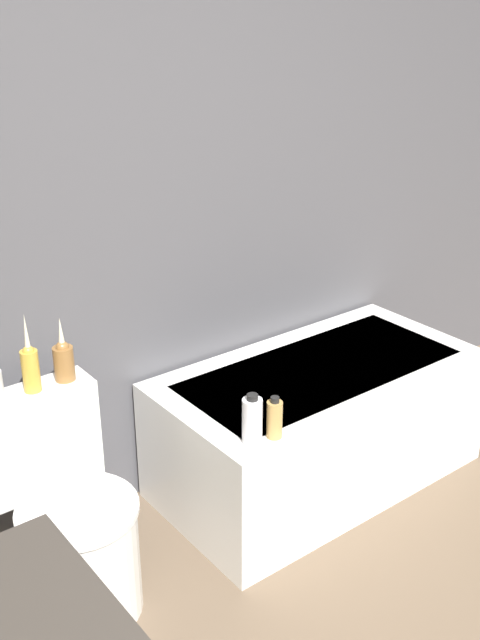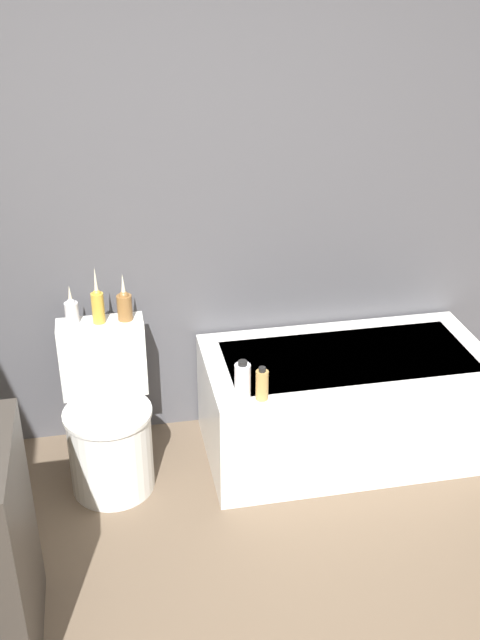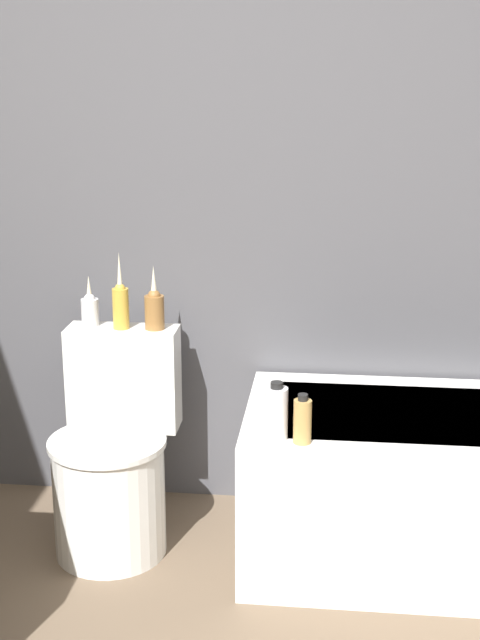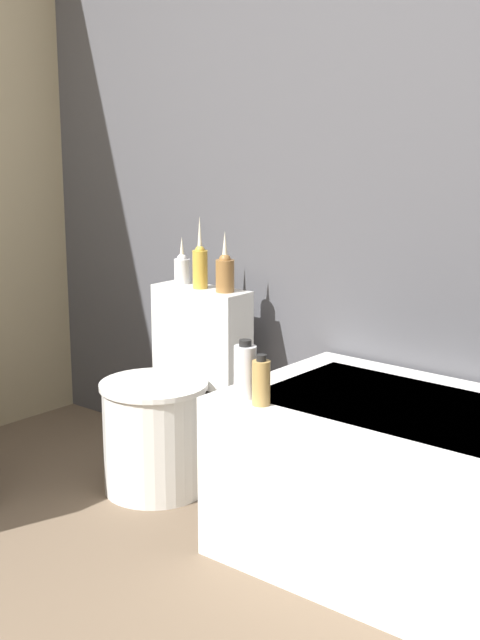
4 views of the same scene
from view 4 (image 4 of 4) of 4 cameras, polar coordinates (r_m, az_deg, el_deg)
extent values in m
cube|color=#4C4C51|center=(3.36, 5.20, 10.95)|extent=(6.40, 0.06, 2.60)
cube|color=white|center=(2.85, 13.07, -11.14)|extent=(1.40, 0.72, 0.54)
cube|color=#B7BCC6|center=(2.75, 13.36, -6.08)|extent=(1.20, 0.52, 0.01)
cylinder|color=white|center=(3.46, -5.48, -7.59)|extent=(0.39, 0.39, 0.41)
cylinder|color=white|center=(3.39, -5.56, -4.18)|extent=(0.41, 0.41, 0.02)
cube|color=white|center=(3.53, -2.47, -0.99)|extent=(0.41, 0.15, 0.38)
cylinder|color=silver|center=(3.58, -3.72, 3.13)|extent=(0.06, 0.06, 0.10)
sphere|color=silver|center=(3.57, -3.73, 3.92)|extent=(0.04, 0.04, 0.04)
cone|color=beige|center=(3.57, -3.74, 4.63)|extent=(0.02, 0.02, 0.09)
cylinder|color=gold|center=(3.48, -2.57, 3.26)|extent=(0.06, 0.06, 0.15)
sphere|color=gold|center=(3.46, -2.58, 4.47)|extent=(0.04, 0.04, 0.04)
cone|color=beige|center=(3.45, -2.59, 5.57)|extent=(0.02, 0.02, 0.13)
cylinder|color=olive|center=(3.40, -0.97, 2.84)|extent=(0.07, 0.07, 0.12)
sphere|color=olive|center=(3.39, -0.97, 3.87)|extent=(0.05, 0.05, 0.05)
cone|color=beige|center=(3.38, -0.97, 4.80)|extent=(0.02, 0.02, 0.11)
cylinder|color=silver|center=(2.81, 0.33, -3.35)|extent=(0.07, 0.07, 0.17)
cylinder|color=black|center=(2.78, 0.33, -1.48)|extent=(0.04, 0.04, 0.02)
cylinder|color=tan|center=(2.75, 1.36, -4.05)|extent=(0.06, 0.06, 0.14)
cylinder|color=black|center=(2.73, 1.37, -2.43)|extent=(0.03, 0.03, 0.02)
camera|label=1|loc=(3.19, -46.58, 19.50)|focal=42.00mm
camera|label=2|loc=(2.55, -71.97, 26.49)|focal=42.00mm
camera|label=3|loc=(1.66, -71.08, 13.53)|focal=50.00mm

